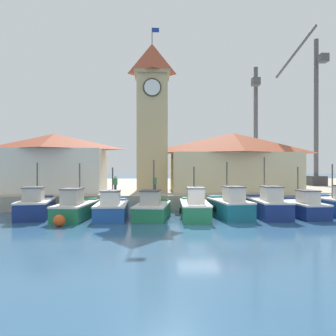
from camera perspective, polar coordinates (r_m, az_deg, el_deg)
ground_plane at (r=20.30m, az=5.25°, el=-9.99°), size 300.00×300.00×0.00m
quay_wharf at (r=46.64m, az=0.49°, el=-3.47°), size 120.00×40.00×1.25m
fishing_boat_far_left at (r=25.13m, az=-22.07°, el=-6.25°), size 2.70×4.70×3.90m
fishing_boat_left_outer at (r=23.84m, az=-15.70°, el=-6.74°), size 2.55×5.33×3.85m
fishing_boat_left_inner at (r=23.29m, az=-9.79°, el=-6.98°), size 2.24×4.46×3.55m
fishing_boat_mid_left at (r=22.97m, az=-2.74°, el=-7.09°), size 2.82×4.79×4.08m
fishing_boat_center at (r=22.89m, az=4.67°, el=-6.94°), size 2.15×5.02×3.60m
fishing_boat_mid_right at (r=23.78m, az=10.73°, el=-6.59°), size 2.59×4.73×3.96m
fishing_boat_right_inner at (r=24.75m, az=16.93°, el=-6.33°), size 2.17×5.25×4.34m
fishing_boat_right_outer at (r=25.76m, az=22.33°, el=-6.31°), size 2.14×4.84×3.59m
clock_tower at (r=33.01m, az=-2.79°, el=9.62°), size 3.46×3.46×16.21m
warehouse_left at (r=32.44m, az=-19.22°, el=0.97°), size 9.60×5.68×5.45m
warehouse_right at (r=33.35m, az=11.29°, el=1.21°), size 12.68×5.98×5.75m
port_crane_near at (r=45.98m, az=24.14°, el=6.69°), size 3.10×10.03×20.44m
port_crane_far at (r=46.15m, az=15.03°, el=4.76°), size 3.09×7.80×15.86m
mooring_buoy at (r=20.94m, az=-18.43°, el=-8.69°), size 0.72×0.72×0.72m
dock_worker_near_tower at (r=27.68m, az=-9.16°, el=-2.91°), size 0.34×0.22×1.62m
dock_worker_along_quay at (r=28.46m, az=-2.31°, el=-2.82°), size 0.34×0.22×1.62m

